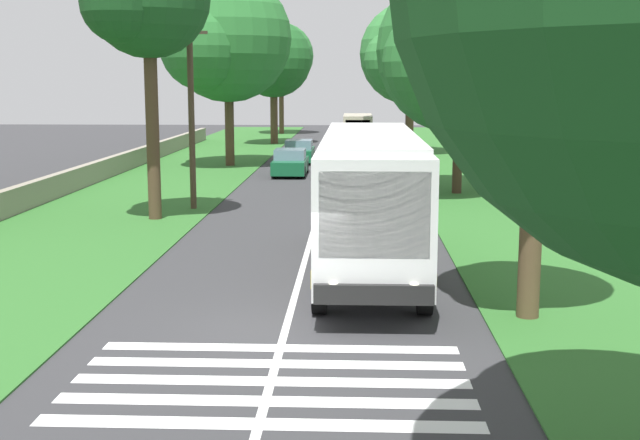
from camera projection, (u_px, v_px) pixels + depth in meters
The scene contains 18 objects.
ground at pixel (286, 329), 17.26m from camera, with size 160.00×160.00×0.00m, color #333335.
grass_verge_left at pixel (106, 213), 32.37m from camera, with size 120.00×8.00×0.04m, color #2D6628.
grass_verge_right at pixel (534, 215), 31.70m from camera, with size 120.00×8.00×0.04m, color #2D6628.
centre_line at pixel (318, 214), 32.04m from camera, with size 110.00×0.16×0.01m, color silver.
coach_bus at pixel (370, 193), 21.94m from camera, with size 11.16×2.62×3.73m.
zebra_crossing at pixel (271, 381), 14.28m from camera, with size 4.05×6.80×0.01m.
trailing_car_0 at pixel (367, 174), 39.89m from camera, with size 4.30×1.78×1.43m.
trailing_car_1 at pixel (290, 163), 45.19m from camera, with size 4.30×1.78×1.43m.
trailing_car_2 at pixel (299, 152), 52.15m from camera, with size 4.30×1.78×1.43m.
trailing_minibus_0 at pixel (358, 128), 62.84m from camera, with size 6.00×2.14×2.53m.
roadside_tree_left_0 at pixel (145, 0), 29.51m from camera, with size 5.09×4.42×10.21m.
roadside_tree_left_1 at pixel (224, 41), 48.87m from camera, with size 8.69×7.47×11.20m.
roadside_tree_left_2 at pixel (271, 61), 66.45m from camera, with size 7.29×6.07×9.74m.
roadside_tree_left_3 at pixel (280, 57), 79.00m from camera, with size 6.94×6.13×10.40m.
roadside_tree_right_1 at pixel (456, 55), 37.02m from camera, with size 9.07×7.41×10.05m.
roadside_tree_right_3 at pixel (408, 56), 57.20m from camera, with size 8.33×6.95×10.32m.
utility_pole at pixel (191, 111), 32.68m from camera, with size 0.24×1.40×7.45m.
roadside_wall at pixel (63, 183), 37.35m from camera, with size 70.00×0.40×1.01m, color gray.
Camera 1 is at (-16.61, -1.40, 5.07)m, focal length 47.02 mm.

